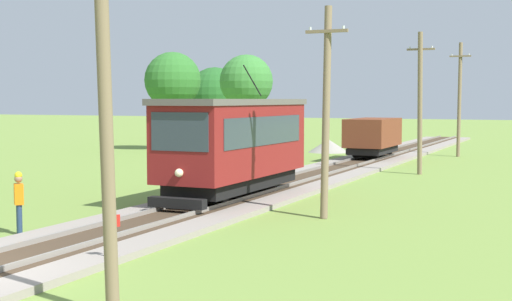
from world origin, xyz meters
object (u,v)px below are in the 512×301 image
at_px(trackside_signal_marker, 114,237).
at_px(tree_left_far, 215,95).
at_px(utility_pole_foreground, 105,99).
at_px(gravel_pile, 328,146).
at_px(freight_car, 373,136).
at_px(utility_pole_mid, 420,102).
at_px(utility_pole_far, 459,98).
at_px(utility_pole_near_tram, 326,110).
at_px(red_tram, 234,143).
at_px(tree_horizon, 246,82).
at_px(tree_right_near, 173,80).
at_px(track_worker, 19,200).

distance_m(trackside_signal_marker, tree_left_far, 46.88).
height_order(utility_pole_foreground, gravel_pile, utility_pole_foreground).
xyz_separation_m(freight_car, utility_pole_mid, (4.28, -7.00, 2.13)).
xyz_separation_m(utility_pole_far, tree_left_far, (-21.81, 6.64, 0.33)).
bearing_deg(utility_pole_near_tram, tree_left_far, 122.63).
xyz_separation_m(red_tram, freight_car, (-0.00, 19.51, -0.64)).
distance_m(red_tram, utility_pole_mid, 13.30).
height_order(freight_car, utility_pole_near_tram, utility_pole_near_tram).
distance_m(utility_pole_foreground, tree_horizon, 37.90).
distance_m(freight_car, gravel_pile, 7.71).
relative_size(gravel_pile, tree_right_near, 0.40).
distance_m(track_worker, tree_left_far, 43.15).
xyz_separation_m(freight_car, tree_left_far, (-17.53, 12.47, 2.66)).
bearing_deg(utility_pole_foreground, trackside_signal_marker, 123.95).
bearing_deg(trackside_signal_marker, freight_car, 93.94).
bearing_deg(freight_car, utility_pole_foreground, -82.66).
bearing_deg(tree_horizon, gravel_pile, 39.65).
height_order(gravel_pile, tree_left_far, tree_left_far).
xyz_separation_m(red_tram, utility_pole_far, (4.28, 25.33, 1.69)).
distance_m(utility_pole_far, track_worker, 34.55).
xyz_separation_m(tree_right_near, tree_left_far, (-1.31, 9.29, -1.00)).
distance_m(utility_pole_foreground, utility_pole_far, 39.10).
height_order(freight_car, utility_pole_mid, utility_pole_mid).
relative_size(utility_pole_far, track_worker, 4.25).
bearing_deg(red_tram, tree_left_far, 118.74).
distance_m(red_tram, utility_pole_far, 25.75).
distance_m(red_tram, trackside_signal_marker, 10.78).
bearing_deg(utility_pole_mid, red_tram, -108.90).
relative_size(freight_car, gravel_pile, 1.77).
bearing_deg(gravel_pile, track_worker, -86.22).
bearing_deg(utility_pole_mid, tree_right_near, 153.60).
bearing_deg(utility_pole_far, tree_left_far, 163.07).
height_order(utility_pole_foreground, utility_pole_far, utility_pole_far).
bearing_deg(utility_pole_foreground, tree_horizon, 111.46).
bearing_deg(utility_pole_foreground, tree_left_far, 115.50).
distance_m(utility_pole_foreground, tree_left_far, 50.67).
xyz_separation_m(trackside_signal_marker, tree_left_far, (-19.59, 42.44, 3.55)).
xyz_separation_m(gravel_pile, tree_right_near, (-11.35, -2.71, 4.76)).
bearing_deg(track_worker, tree_right_near, 67.17).
relative_size(red_tram, trackside_signal_marker, 7.24).
xyz_separation_m(trackside_signal_marker, tree_horizon, (-11.64, 31.96, 4.37)).
height_order(freight_car, utility_pole_far, utility_pole_far).
distance_m(utility_pole_far, tree_horizon, 14.43).
xyz_separation_m(utility_pole_foreground, utility_pole_far, (0.00, 39.10, 0.08)).
xyz_separation_m(utility_pole_far, trackside_signal_marker, (-2.22, -35.80, -3.22)).
bearing_deg(utility_pole_near_tram, tree_horizon, 120.43).
bearing_deg(red_tram, tree_horizon, 114.02).
bearing_deg(utility_pole_mid, track_worker, -108.31).
relative_size(tree_right_near, tree_horizon, 1.06).
bearing_deg(freight_car, tree_horizon, 168.29).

